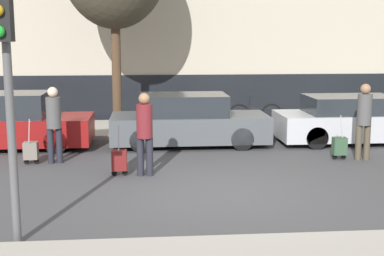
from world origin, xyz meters
TOP-DOWN VIEW (x-y plane):
  - ground_plane at (0.00, 0.00)m, footprint 80.00×80.00m
  - sidewalk_far at (0.00, 7.00)m, footprint 28.00×3.00m
  - parked_car_0 at (-5.13, 4.58)m, footprint 4.39×1.73m
  - parked_car_1 at (-0.30, 4.54)m, footprint 4.24×1.73m
  - parked_car_2 at (4.35, 4.53)m, footprint 4.33×1.75m
  - pedestrian_left at (-3.57, 2.73)m, footprint 0.35×0.34m
  - trolley_left at (-4.11, 2.68)m, footprint 0.34×0.29m
  - pedestrian_center at (-1.46, 1.40)m, footprint 0.35×0.34m
  - trolley_center at (-2.01, 1.44)m, footprint 0.34×0.29m
  - pedestrian_right at (3.76, 2.45)m, footprint 0.35×0.34m
  - trolley_right at (3.22, 2.51)m, footprint 0.34×0.29m
  - traffic_light at (-3.31, -2.36)m, footprint 0.28×0.47m
  - parked_bicycle at (2.04, 6.80)m, footprint 1.77×0.06m

SIDE VIEW (x-z plane):
  - ground_plane at x=0.00m, z-range 0.00..0.00m
  - sidewalk_far at x=0.00m, z-range 0.00..0.12m
  - trolley_left at x=-4.11m, z-range -0.21..0.85m
  - trolley_right at x=3.22m, z-range -0.21..0.87m
  - trolley_center at x=-2.01m, z-range -0.21..0.88m
  - parked_bicycle at x=2.04m, z-range 0.01..0.97m
  - parked_car_2 at x=4.35m, z-range -0.03..1.29m
  - parked_car_1 at x=-0.30m, z-range -0.05..1.36m
  - parked_car_0 at x=-5.13m, z-range -0.06..1.42m
  - pedestrian_center at x=-1.46m, z-range 0.13..1.90m
  - pedestrian_left at x=-3.57m, z-range 0.13..1.93m
  - pedestrian_right at x=3.76m, z-range 0.13..1.97m
  - traffic_light at x=-3.31m, z-range 0.79..4.46m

